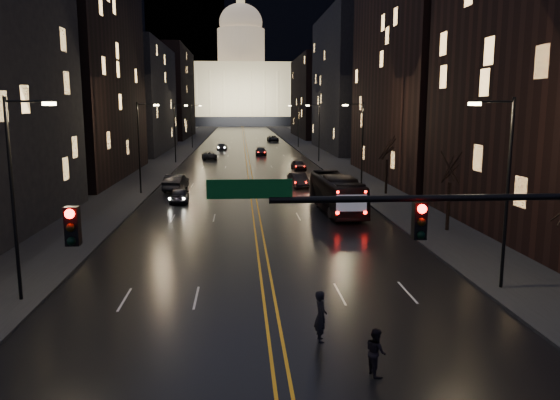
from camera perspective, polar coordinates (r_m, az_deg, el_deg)
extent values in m
cube|color=black|center=(144.13, -3.75, 6.34)|extent=(20.00, 320.00, 0.02)
cube|color=black|center=(144.68, -9.33, 6.27)|extent=(8.00, 320.00, 0.16)
cube|color=black|center=(144.92, 1.83, 6.40)|extent=(8.00, 320.00, 0.16)
cube|color=orange|center=(144.13, -3.75, 6.34)|extent=(0.62, 320.00, 0.01)
cube|color=black|center=(70.89, -21.00, 13.51)|extent=(12.00, 30.00, 28.00)
cube|color=black|center=(107.70, -15.04, 10.19)|extent=(12.00, 34.00, 20.00)
cube|color=black|center=(155.17, -11.75, 10.83)|extent=(12.00, 40.00, 24.00)
cube|color=black|center=(68.42, 15.59, 18.17)|extent=(12.00, 30.00, 38.00)
cube|color=black|center=(108.27, 7.80, 12.02)|extent=(12.00, 34.00, 26.00)
cube|color=black|center=(155.48, 4.07, 10.64)|extent=(12.00, 40.00, 22.00)
cube|color=black|center=(400.02, 1.82, 17.88)|extent=(520.00, 60.00, 130.00)
cube|color=black|center=(263.95, -4.00, 8.32)|extent=(90.00, 50.00, 4.00)
cube|color=#ECD188|center=(263.97, -4.03, 11.36)|extent=(80.00, 36.00, 24.00)
cylinder|color=#D6B789|center=(265.29, -4.09, 15.68)|extent=(22.00, 22.00, 16.00)
ellipsoid|color=#D6B789|center=(266.65, -4.12, 18.03)|extent=(20.00, 20.00, 17.00)
cylinder|color=#ECD188|center=(268.01, -4.14, 19.83)|extent=(4.00, 4.00, 6.00)
cylinder|color=black|center=(15.60, 21.43, 0.25)|extent=(12.00, 0.18, 0.18)
cube|color=black|center=(14.81, -20.86, -2.56)|extent=(0.35, 0.30, 1.00)
cube|color=black|center=(14.96, 14.36, -2.10)|extent=(0.35, 0.30, 1.00)
sphere|color=#FF0705|center=(14.58, -21.14, -1.36)|extent=(0.24, 0.24, 0.24)
sphere|color=#FF0705|center=(14.73, 14.63, -0.91)|extent=(0.24, 0.24, 0.24)
cube|color=#053F14|center=(14.03, -3.19, 1.15)|extent=(2.20, 0.06, 0.50)
cylinder|color=black|center=(27.13, 22.65, 0.33)|extent=(0.16, 0.16, 9.00)
cylinder|color=black|center=(26.43, 21.50, 9.54)|extent=(1.80, 0.10, 0.10)
cube|color=#E8CE8B|center=(26.05, 19.68, 9.44)|extent=(0.50, 0.25, 0.15)
cylinder|color=black|center=(26.11, -26.11, -0.26)|extent=(0.16, 0.16, 9.00)
cylinder|color=black|center=(25.46, -24.94, 9.33)|extent=(1.80, 0.10, 0.10)
cube|color=#E8CE8B|center=(25.16, -22.98, 9.24)|extent=(0.50, 0.25, 0.15)
cylinder|color=black|center=(55.39, 8.59, 5.42)|extent=(0.16, 0.16, 9.00)
cylinder|color=black|center=(55.05, 7.78, 9.90)|extent=(1.80, 0.10, 0.10)
cube|color=#E8CE8B|center=(54.87, 6.84, 9.81)|extent=(0.50, 0.25, 0.15)
cylinder|color=black|center=(54.90, -14.51, 5.18)|extent=(0.16, 0.16, 9.00)
cylinder|color=black|center=(54.59, -13.77, 9.71)|extent=(1.80, 0.10, 0.10)
cube|color=#E8CE8B|center=(54.45, -12.81, 9.64)|extent=(0.50, 0.25, 0.15)
cylinder|color=black|center=(84.85, 4.10, 6.98)|extent=(0.16, 0.16, 9.00)
cylinder|color=black|center=(84.63, 3.53, 9.89)|extent=(1.80, 0.10, 0.10)
cube|color=#E8CE8B|center=(84.51, 2.91, 9.83)|extent=(0.50, 0.25, 0.15)
cylinder|color=black|center=(84.53, -10.93, 6.82)|extent=(0.16, 0.16, 9.00)
cylinder|color=black|center=(84.33, -10.41, 9.75)|extent=(1.80, 0.10, 0.10)
cube|color=#E8CE8B|center=(84.24, -9.79, 9.70)|extent=(0.50, 0.25, 0.15)
cylinder|color=black|center=(114.60, 1.93, 7.72)|extent=(0.16, 0.16, 9.00)
cylinder|color=black|center=(114.43, 1.48, 9.87)|extent=(1.80, 0.10, 0.10)
cube|color=#E8CE8B|center=(114.34, 1.03, 9.82)|extent=(0.50, 0.25, 0.15)
cylinder|color=black|center=(114.36, -9.20, 7.60)|extent=(0.16, 0.16, 9.00)
cylinder|color=black|center=(114.21, -8.80, 9.76)|extent=(1.80, 0.10, 0.10)
cube|color=#E8CE8B|center=(114.14, -8.34, 9.72)|extent=(0.50, 0.25, 0.15)
cylinder|color=black|center=(39.19, 17.16, -0.73)|extent=(0.24, 0.24, 3.50)
cylinder|color=black|center=(54.22, 11.05, 2.34)|extent=(0.24, 0.24, 3.50)
imported|color=black|center=(44.98, 5.94, 0.67)|extent=(3.10, 11.02, 3.04)
imported|color=black|center=(50.14, -10.49, 0.57)|extent=(2.00, 4.32, 1.43)
imported|color=black|center=(57.14, -10.82, 1.81)|extent=(2.27, 5.34, 1.71)
imported|color=black|center=(90.15, -7.41, 4.65)|extent=(2.87, 5.09, 1.34)
imported|color=black|center=(109.20, -6.09, 5.55)|extent=(2.06, 4.61, 1.31)
imported|color=black|center=(58.92, 1.95, 2.11)|extent=(2.17, 4.68, 1.49)
imported|color=black|center=(74.28, 1.95, 3.67)|extent=(1.98, 4.23, 1.40)
imported|color=black|center=(96.77, -2.00, 5.08)|extent=(2.02, 4.79, 1.38)
imported|color=black|center=(135.44, -0.75, 6.45)|extent=(2.79, 5.49, 1.49)
imported|color=black|center=(20.55, 4.28, -12.03)|extent=(0.51, 0.74, 1.95)
imported|color=black|center=(18.51, 9.98, -15.33)|extent=(0.58, 0.84, 1.58)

